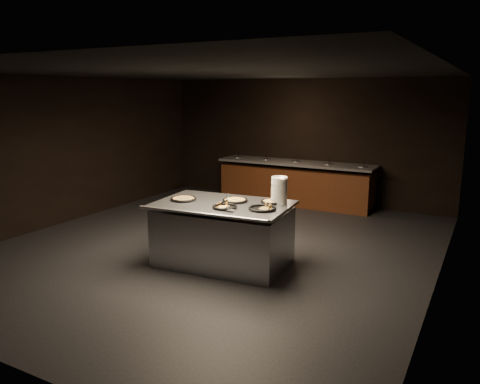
# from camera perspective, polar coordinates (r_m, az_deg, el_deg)

# --- Properties ---
(room) EXTENTS (7.02, 8.02, 2.92)m
(room) POSITION_cam_1_polar(r_m,az_deg,el_deg) (7.73, -3.04, 3.57)
(room) COLOR black
(room) RESTS_ON ground
(salad_bar) EXTENTS (3.70, 0.83, 1.18)m
(salad_bar) POSITION_cam_1_polar(r_m,az_deg,el_deg) (11.05, 6.71, 0.77)
(salad_bar) COLOR #552414
(salad_bar) RESTS_ON ground
(serving_counter) EXTENTS (2.10, 1.45, 0.96)m
(serving_counter) POSITION_cam_1_polar(r_m,az_deg,el_deg) (7.16, -2.06, -5.27)
(serving_counter) COLOR #B2B5B9
(serving_counter) RESTS_ON ground
(plate_stack) EXTENTS (0.24, 0.24, 0.40)m
(plate_stack) POSITION_cam_1_polar(r_m,az_deg,el_deg) (6.98, 4.81, 0.19)
(plate_stack) COLOR silver
(plate_stack) RESTS_ON serving_counter
(pan_veggie_whole) EXTENTS (0.40, 0.40, 0.04)m
(pan_veggie_whole) POSITION_cam_1_polar(r_m,az_deg,el_deg) (7.27, -6.90, -0.84)
(pan_veggie_whole) COLOR black
(pan_veggie_whole) RESTS_ON serving_counter
(pan_cheese_whole) EXTENTS (0.39, 0.39, 0.04)m
(pan_cheese_whole) POSITION_cam_1_polar(r_m,az_deg,el_deg) (7.12, -0.61, -1.01)
(pan_cheese_whole) COLOR black
(pan_cheese_whole) RESTS_ON serving_counter
(pan_cheese_slices_a) EXTENTS (0.34, 0.34, 0.04)m
(pan_cheese_slices_a) POSITION_cam_1_polar(r_m,az_deg,el_deg) (7.05, 3.92, -1.18)
(pan_cheese_slices_a) COLOR black
(pan_cheese_slices_a) RESTS_ON serving_counter
(pan_cheese_slices_b) EXTENTS (0.36, 0.36, 0.04)m
(pan_cheese_slices_b) POSITION_cam_1_polar(r_m,az_deg,el_deg) (6.72, -1.86, -1.82)
(pan_cheese_slices_b) COLOR black
(pan_cheese_slices_b) RESTS_ON serving_counter
(pan_veggie_slices) EXTENTS (0.40, 0.40, 0.04)m
(pan_veggie_slices) POSITION_cam_1_polar(r_m,az_deg,el_deg) (6.64, 2.75, -2.00)
(pan_veggie_slices) COLOR black
(pan_veggie_slices) RESTS_ON serving_counter
(server_left) EXTENTS (0.15, 0.29, 0.15)m
(server_left) POSITION_cam_1_polar(r_m,az_deg,el_deg) (6.98, -1.53, -0.88)
(server_left) COLOR #B2B5B9
(server_left) RESTS_ON serving_counter
(server_right) EXTENTS (0.33, 0.11, 0.16)m
(server_right) POSITION_cam_1_polar(r_m,az_deg,el_deg) (6.57, -1.88, -1.62)
(server_right) COLOR #B2B5B9
(server_right) RESTS_ON serving_counter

